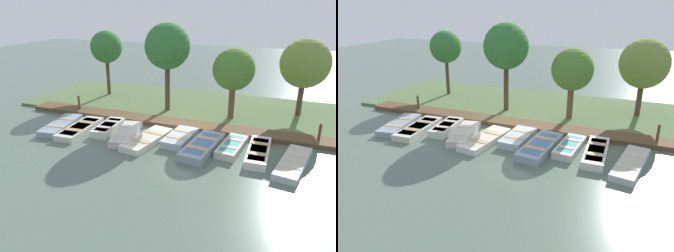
{
  "view_description": "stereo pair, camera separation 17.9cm",
  "coord_description": "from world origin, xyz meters",
  "views": [
    {
      "loc": [
        16.21,
        6.03,
        6.94
      ],
      "look_at": [
        0.74,
        -0.01,
        0.65
      ],
      "focal_mm": 35.0,
      "sensor_mm": 36.0,
      "label": 1
    },
    {
      "loc": [
        16.14,
        6.2,
        6.94
      ],
      "look_at": [
        0.74,
        -0.01,
        0.65
      ],
      "focal_mm": 35.0,
      "sensor_mm": 36.0,
      "label": 2
    }
  ],
  "objects": [
    {
      "name": "ground_plane",
      "position": [
        0.0,
        0.0,
        0.0
      ],
      "size": [
        80.0,
        80.0,
        0.0
      ],
      "primitive_type": "plane",
      "color": "#566B5B"
    },
    {
      "name": "shore_bank",
      "position": [
        -5.0,
        0.0,
        0.08
      ],
      "size": [
        8.0,
        24.0,
        0.16
      ],
      "color": "#567042",
      "rests_on": "ground_plane"
    },
    {
      "name": "dock_walkway",
      "position": [
        -1.13,
        0.0,
        0.13
      ],
      "size": [
        1.35,
        20.55,
        0.26
      ],
      "color": "brown",
      "rests_on": "ground_plane"
    },
    {
      "name": "rowboat_0",
      "position": [
        1.7,
        -6.39,
        0.18
      ],
      "size": [
        3.46,
        1.66,
        0.36
      ],
      "rotation": [
        0.0,
        0.0,
        0.16
      ],
      "color": "#8C9EA8",
      "rests_on": "ground_plane"
    },
    {
      "name": "rowboat_1",
      "position": [
        1.78,
        -4.99,
        0.18
      ],
      "size": [
        3.52,
        1.34,
        0.36
      ],
      "rotation": [
        0.0,
        0.0,
        0.05
      ],
      "color": "beige",
      "rests_on": "ground_plane"
    },
    {
      "name": "rowboat_2",
      "position": [
        1.12,
        -3.54,
        0.21
      ],
      "size": [
        2.68,
        1.19,
        0.43
      ],
      "rotation": [
        0.0,
        0.0,
        0.08
      ],
      "color": "silver",
      "rests_on": "ground_plane"
    },
    {
      "name": "rowboat_3",
      "position": [
        1.59,
        -2.12,
        0.2
      ],
      "size": [
        3.36,
        1.64,
        0.4
      ],
      "rotation": [
        0.0,
        0.0,
        0.2
      ],
      "color": "beige",
      "rests_on": "ground_plane"
    },
    {
      "name": "rowboat_4",
      "position": [
        1.82,
        -0.76,
        0.17
      ],
      "size": [
        3.56,
        1.73,
        0.35
      ],
      "rotation": [
        0.0,
        0.0,
        -0.16
      ],
      "color": "silver",
      "rests_on": "ground_plane"
    },
    {
      "name": "rowboat_5",
      "position": [
        1.05,
        0.8,
        0.21
      ],
      "size": [
        2.68,
        1.35,
        0.42
      ],
      "rotation": [
        0.0,
        0.0,
        -0.07
      ],
      "color": "#B2BCC1",
      "rests_on": "ground_plane"
    },
    {
      "name": "rowboat_6",
      "position": [
        1.69,
        2.21,
        0.2
      ],
      "size": [
        3.66,
        1.6,
        0.41
      ],
      "rotation": [
        0.0,
        0.0,
        -0.1
      ],
      "color": "#8C9EA8",
      "rests_on": "ground_plane"
    },
    {
      "name": "rowboat_7",
      "position": [
        1.16,
        3.59,
        0.19
      ],
      "size": [
        2.79,
        1.25,
        0.39
      ],
      "rotation": [
        0.0,
        0.0,
        -0.1
      ],
      "color": "beige",
      "rests_on": "ground_plane"
    },
    {
      "name": "rowboat_8",
      "position": [
        1.34,
        4.9,
        0.2
      ],
      "size": [
        3.32,
        1.04,
        0.41
      ],
      "rotation": [
        0.0,
        0.0,
        0.02
      ],
      "color": "silver",
      "rests_on": "ground_plane"
    },
    {
      "name": "rowboat_9",
      "position": [
        1.89,
        6.5,
        0.17
      ],
      "size": [
        3.72,
        1.66,
        0.34
      ],
      "rotation": [
        0.0,
        0.0,
        -0.18
      ],
      "color": "#B2BCC1",
      "rests_on": "ground_plane"
    },
    {
      "name": "mooring_post_near",
      "position": [
        -1.12,
        -7.1,
        0.58
      ],
      "size": [
        0.14,
        0.14,
        1.16
      ],
      "color": "brown",
      "rests_on": "ground_plane"
    },
    {
      "name": "mooring_post_far",
      "position": [
        -1.12,
        7.63,
        0.58
      ],
      "size": [
        0.14,
        0.14,
        1.16
      ],
      "color": "brown",
      "rests_on": "ground_plane"
    },
    {
      "name": "park_tree_far_left",
      "position": [
        -5.48,
        -7.41,
        3.77
      ],
      "size": [
        2.39,
        2.39,
        5.0
      ],
      "color": "#4C3828",
      "rests_on": "ground_plane"
    },
    {
      "name": "park_tree_left",
      "position": [
        -3.37,
        -1.65,
        4.31
      ],
      "size": [
        2.9,
        2.9,
        5.8
      ],
      "color": "#4C3828",
      "rests_on": "ground_plane"
    },
    {
      "name": "park_tree_center",
      "position": [
        -3.27,
        2.63,
        3.16
      ],
      "size": [
        2.52,
        2.52,
        4.46
      ],
      "color": "brown",
      "rests_on": "ground_plane"
    },
    {
      "name": "park_tree_right",
      "position": [
        -5.43,
        6.56,
        3.43
      ],
      "size": [
        3.01,
        3.01,
        4.96
      ],
      "color": "#4C3828",
      "rests_on": "ground_plane"
    }
  ]
}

